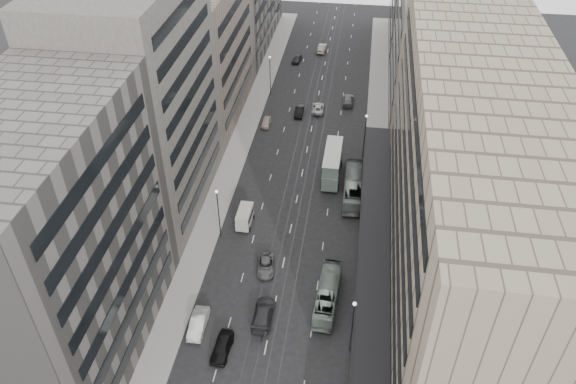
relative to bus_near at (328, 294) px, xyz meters
The scene contains 26 objects.
ground 6.91m from the bus_near, 163.72° to the right, with size 220.00×220.00×0.00m, color black.
sidewalk_right 36.06m from the bus_near, 81.20° to the left, with size 4.00×125.00×0.15m, color gray.
sidewalk_left 40.14m from the bus_near, 117.44° to the left, with size 4.00×125.00×0.15m, color gray.
department_store 21.06m from the bus_near, 22.19° to the left, with size 19.20×60.00×30.00m.
building_right_mid 53.36m from the bus_near, 73.32° to the left, with size 15.00×28.00×24.00m, color #4B4741.
building_left_a 32.63m from the bus_near, 160.53° to the right, with size 15.00×28.00×30.00m, color #5F5A55.
building_left_b 36.30m from the bus_near, 148.57° to the left, with size 15.00×26.00×34.00m, color #4B4741.
building_left_c 53.39m from the bus_near, 122.40° to the left, with size 15.00×28.00×25.00m, color #6B5F53.
lamp_right_near 8.48m from the bus_near, 65.02° to the right, with size 0.44×0.44×8.32m.
lamp_right_far 33.47m from the bus_near, 84.46° to the left, with size 0.44×0.44×8.32m.
lamp_left_near 19.45m from the bus_near, 148.02° to the left, with size 0.44×0.44×8.32m.
lamp_left_far 55.64m from the bus_near, 106.95° to the left, with size 0.44×0.44×8.32m.
bus_near is the anchor object (origin of this frame).
bus_far 22.41m from the bus_near, 84.85° to the left, with size 2.77×11.83×3.30m, color gray.
double_decker 26.68m from the bus_near, 93.47° to the left, with size 2.94×9.30×5.07m.
panel_van 18.67m from the bus_near, 135.25° to the left, with size 2.14×4.28×2.69m.
sedan_0 14.59m from the bus_near, 141.24° to the right, with size 1.93×4.79×1.63m, color black.
sedan_1 16.24m from the bus_near, 157.45° to the right, with size 1.74×5.00×1.65m, color silver.
sedan_2 9.83m from the bus_near, 152.09° to the left, with size 2.19×4.75×1.32m, color #545456.
sedan_3 8.37m from the bus_near, 154.06° to the right, with size 2.37×5.83×1.69m, color #28272A.
sedan_4 43.74m from the bus_near, 110.00° to the left, with size 1.57×3.90×1.33m, color beige.
sedan_5 46.87m from the bus_near, 101.52° to the left, with size 1.56×4.46×1.47m, color black.
sedan_6 48.12m from the bus_near, 97.12° to the left, with size 2.20×4.78×1.33m, color silver.
sedan_7 51.60m from the bus_near, 90.46° to the left, with size 2.12×5.22×1.51m, color #5A595C.
sedan_8 70.32m from the bus_near, 100.51° to the left, with size 1.65×4.09×1.39m, color #262628.
sedan_9 75.91m from the bus_near, 95.90° to the left, with size 1.73×4.95×1.63m, color #A39587.
Camera 1 is at (8.27, -45.57, 54.55)m, focal length 35.00 mm.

